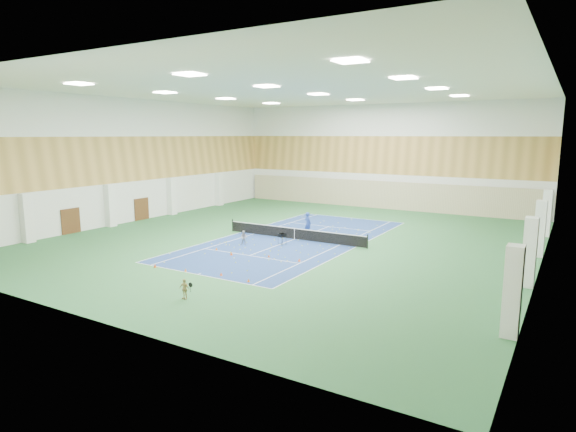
{
  "coord_description": "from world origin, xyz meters",
  "views": [
    {
      "loc": [
        19.54,
        -33.55,
        8.53
      ],
      "look_at": [
        -0.3,
        -0.54,
        2.0
      ],
      "focal_mm": 30.0,
      "sensor_mm": 36.0,
      "label": 1
    }
  ],
  "objects_px": {
    "coach": "(308,223)",
    "child_court": "(244,238)",
    "child_apron": "(184,289)",
    "ball_cart": "(282,239)",
    "tennis_net": "(295,233)"
  },
  "relations": [
    {
      "from": "child_apron",
      "to": "ball_cart",
      "type": "height_order",
      "value": "child_apron"
    },
    {
      "from": "ball_cart",
      "to": "tennis_net",
      "type": "bearing_deg",
      "value": 111.21
    },
    {
      "from": "coach",
      "to": "child_court",
      "type": "xyz_separation_m",
      "value": [
        -2.4,
        -6.01,
        -0.42
      ]
    },
    {
      "from": "child_court",
      "to": "child_apron",
      "type": "xyz_separation_m",
      "value": [
        4.82,
        -11.88,
        -0.01
      ]
    },
    {
      "from": "coach",
      "to": "child_apron",
      "type": "relative_size",
      "value": 1.79
    },
    {
      "from": "coach",
      "to": "child_court",
      "type": "relative_size",
      "value": 1.75
    },
    {
      "from": "ball_cart",
      "to": "child_court",
      "type": "bearing_deg",
      "value": -131.43
    },
    {
      "from": "tennis_net",
      "to": "coach",
      "type": "xyz_separation_m",
      "value": [
        -0.0,
        2.28,
        0.43
      ]
    },
    {
      "from": "coach",
      "to": "ball_cart",
      "type": "distance_m",
      "value": 4.49
    },
    {
      "from": "child_court",
      "to": "ball_cart",
      "type": "bearing_deg",
      "value": 4.75
    },
    {
      "from": "tennis_net",
      "to": "coach",
      "type": "relative_size",
      "value": 6.55
    },
    {
      "from": "coach",
      "to": "child_apron",
      "type": "distance_m",
      "value": 18.06
    },
    {
      "from": "child_apron",
      "to": "ball_cart",
      "type": "xyz_separation_m",
      "value": [
        -2.27,
        13.43,
        -0.1
      ]
    },
    {
      "from": "coach",
      "to": "child_court",
      "type": "distance_m",
      "value": 6.48
    },
    {
      "from": "tennis_net",
      "to": "ball_cart",
      "type": "distance_m",
      "value": 2.19
    }
  ]
}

